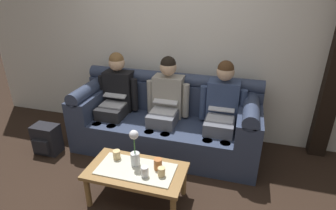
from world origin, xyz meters
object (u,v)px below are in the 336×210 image
object	(u,v)px
person_middle	(166,102)
flower_vase	(135,150)
cup_far_center	(161,172)
backpack_left	(47,139)
cup_near_left	(117,155)
person_left	(116,96)
cup_near_right	(145,172)
coffee_table	(136,173)
cup_far_left	(158,164)
couch	(166,122)
person_right	(222,108)

from	to	relation	value
person_middle	flower_vase	xyz separation A→B (m)	(-0.03, -0.98, -0.09)
cup_far_center	backpack_left	xyz separation A→B (m)	(-1.71, 0.50, -0.24)
flower_vase	cup_near_left	size ratio (longest dim) A/B	4.13
person_left	cup_far_center	xyz separation A→B (m)	(0.97, -1.07, -0.23)
cup_near_left	cup_near_right	world-z (taller)	cup_near_right
person_middle	backpack_left	bearing A→B (deg)	-158.47
coffee_table	cup_near_left	distance (m)	0.29
person_middle	person_left	bearing A→B (deg)	-180.00
person_middle	backpack_left	xyz separation A→B (m)	(-1.44, -0.57, -0.47)
backpack_left	cup_far_center	bearing A→B (deg)	-16.22
coffee_table	cup_near_right	xyz separation A→B (m)	(0.12, -0.08, 0.11)
cup_near_right	backpack_left	bearing A→B (deg)	160.73
person_middle	cup_far_center	bearing A→B (deg)	-75.80
cup_near_left	cup_far_left	bearing A→B (deg)	-5.43
person_middle	cup_near_left	world-z (taller)	person_middle
cup_near_right	cup_far_left	distance (m)	0.16
backpack_left	couch	bearing A→B (deg)	21.68
cup_far_left	couch	bearing A→B (deg)	101.93
couch	person_right	distance (m)	0.75
coffee_table	flower_vase	xyz separation A→B (m)	(-0.03, 0.06, 0.24)
coffee_table	cup_near_right	distance (m)	0.18
person_left	coffee_table	world-z (taller)	person_left
person_left	cup_near_right	bearing A→B (deg)	-53.74
flower_vase	cup_near_left	world-z (taller)	flower_vase
coffee_table	backpack_left	world-z (taller)	same
flower_vase	cup_near_right	bearing A→B (deg)	-42.42
couch	flower_vase	xyz separation A→B (m)	(-0.03, -0.98, 0.20)
coffee_table	person_right	bearing A→B (deg)	56.13
cup_near_right	cup_far_center	world-z (taller)	cup_near_right
person_middle	person_right	distance (m)	0.70
person_left	coffee_table	distance (m)	1.29
cup_far_center	cup_far_left	xyz separation A→B (m)	(-0.06, 0.09, 0.01)
couch	person_left	xyz separation A→B (m)	(-0.70, -0.00, 0.29)
coffee_table	cup_near_left	size ratio (longest dim) A/B	10.24
person_middle	cup_far_center	distance (m)	1.12
cup_far_center	flower_vase	bearing A→B (deg)	163.53
coffee_table	flower_vase	bearing A→B (deg)	115.49
person_middle	cup_near_right	xyz separation A→B (m)	(0.12, -1.12, -0.22)
person_right	cup_near_left	bearing A→B (deg)	-135.27
couch	cup_far_left	xyz separation A→B (m)	(0.21, -0.99, 0.07)
person_middle	cup_far_left	world-z (taller)	person_middle
flower_vase	backpack_left	size ratio (longest dim) A/B	1.01
person_middle	person_right	bearing A→B (deg)	0.02
cup_far_center	backpack_left	distance (m)	1.80
person_middle	flower_vase	distance (m)	0.98
flower_vase	cup_far_center	xyz separation A→B (m)	(0.30, -0.09, -0.14)
couch	person_left	distance (m)	0.75
flower_vase	cup_near_right	distance (m)	0.24
flower_vase	cup_near_left	xyz separation A→B (m)	(-0.22, 0.04, -0.13)
person_left	cup_far_left	size ratio (longest dim) A/B	10.70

